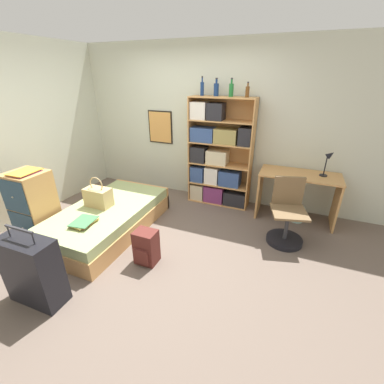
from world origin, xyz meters
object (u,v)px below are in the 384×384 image
(dresser, at_px, (33,206))
(bed, at_px, (109,218))
(magazine_pile_on_dresser, at_px, (24,172))
(suitcase, at_px, (33,271))
(book_stack_on_bed, at_px, (84,222))
(bottle_blue, at_px, (247,91))
(bottle_clear, at_px, (231,90))
(desk_lamp, at_px, (329,159))
(bookcase, at_px, (217,159))
(bottle_green, at_px, (202,88))
(desk, at_px, (298,188))
(waste_bin, at_px, (297,214))
(backpack, at_px, (146,247))
(desk_chair, at_px, (286,222))
(bottle_brown, at_px, (216,89))
(handbag, at_px, (98,197))

(dresser, bearing_deg, bed, 32.00)
(magazine_pile_on_dresser, bearing_deg, suitcase, -40.25)
(book_stack_on_bed, distance_m, magazine_pile_on_dresser, 0.99)
(bottle_blue, bearing_deg, suitcase, -116.49)
(bottle_clear, xyz_separation_m, desk_lamp, (1.48, -0.07, -0.87))
(bookcase, bearing_deg, bottle_blue, 1.44)
(suitcase, height_order, magazine_pile_on_dresser, magazine_pile_on_dresser)
(magazine_pile_on_dresser, height_order, desk_lamp, desk_lamp)
(book_stack_on_bed, xyz_separation_m, bottle_clear, (1.29, 1.97, 1.48))
(magazine_pile_on_dresser, xyz_separation_m, bottle_green, (1.64, 2.01, 0.93))
(desk, bearing_deg, waste_bin, -42.00)
(suitcase, height_order, backpack, suitcase)
(book_stack_on_bed, bearing_deg, magazine_pile_on_dresser, -178.55)
(bookcase, relative_size, desk, 1.56)
(magazine_pile_on_dresser, xyz_separation_m, desk_lamp, (3.60, 1.91, 0.05))
(book_stack_on_bed, bearing_deg, bookcase, 60.17)
(book_stack_on_bed, distance_m, bottle_clear, 2.78)
(magazine_pile_on_dresser, height_order, waste_bin, magazine_pile_on_dresser)
(dresser, height_order, bottle_green, bottle_green)
(bed, xyz_separation_m, magazine_pile_on_dresser, (-0.78, -0.51, 0.78))
(bookcase, relative_size, bottle_green, 6.34)
(dresser, bearing_deg, book_stack_on_bed, 0.93)
(bottle_green, bearing_deg, waste_bin, -6.69)
(bottle_blue, height_order, backpack, bottle_blue)
(bottle_blue, distance_m, desk, 1.63)
(waste_bin, bearing_deg, backpack, -133.80)
(book_stack_on_bed, bearing_deg, bottle_blue, 51.90)
(bottle_clear, xyz_separation_m, bottle_blue, (0.24, -0.01, -0.02))
(desk_lamp, distance_m, desk_chair, 1.10)
(bottle_green, distance_m, desk_lamp, 2.14)
(suitcase, distance_m, waste_bin, 3.55)
(suitcase, relative_size, desk_lamp, 2.18)
(bottle_brown, height_order, desk_chair, bottle_brown)
(bottle_green, bearing_deg, book_stack_on_bed, -112.41)
(magazine_pile_on_dresser, distance_m, desk_chair, 3.47)
(suitcase, height_order, bottle_blue, bottle_blue)
(bed, distance_m, handbag, 0.35)
(desk_chair, bearing_deg, waste_bin, 76.76)
(bottle_clear, height_order, desk_chair, bottle_clear)
(magazine_pile_on_dresser, height_order, backpack, magazine_pile_on_dresser)
(bottle_green, height_order, bottle_clear, bottle_green)
(dresser, xyz_separation_m, bottle_blue, (2.38, 1.97, 1.39))
(bottle_blue, bearing_deg, magazine_pile_on_dresser, -139.99)
(bookcase, relative_size, waste_bin, 7.72)
(book_stack_on_bed, relative_size, bottle_blue, 1.64)
(dresser, height_order, bookcase, bookcase)
(desk_lamp, bearing_deg, bottle_clear, 177.13)
(bottle_brown, bearing_deg, desk_lamp, -3.61)
(bottle_clear, bearing_deg, bottle_blue, -1.70)
(backpack, bearing_deg, bottle_clear, 76.80)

